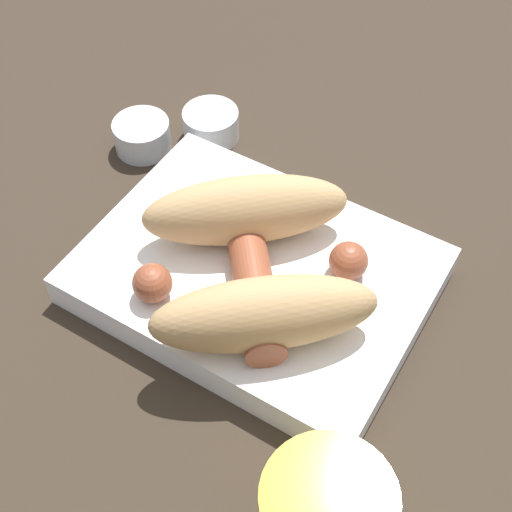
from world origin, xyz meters
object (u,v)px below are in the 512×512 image
at_px(bread_roll, 254,259).
at_px(sausage, 252,272).
at_px(food_tray, 256,276).
at_px(condiment_cup_near, 211,126).
at_px(condiment_cup_far, 142,137).

relative_size(bread_roll, sausage, 1.50).
relative_size(food_tray, bread_roll, 1.21).
xyz_separation_m(bread_roll, condiment_cup_near, (0.14, -0.15, -0.05)).
distance_m(food_tray, condiment_cup_near, 0.19).
bearing_deg(condiment_cup_near, bread_roll, 133.12).
height_order(food_tray, bread_roll, bread_roll).
relative_size(food_tray, condiment_cup_far, 4.94).
bearing_deg(condiment_cup_far, condiment_cup_near, -135.35).
relative_size(food_tray, sausage, 1.82).
relative_size(sausage, condiment_cup_near, 2.71).
bearing_deg(bread_roll, condiment_cup_far, -28.76).
xyz_separation_m(food_tray, condiment_cup_far, (0.18, -0.09, -0.00)).
relative_size(bread_roll, condiment_cup_near, 4.07).
height_order(food_tray, sausage, sausage).
xyz_separation_m(sausage, condiment_cup_far, (0.19, -0.10, -0.03)).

